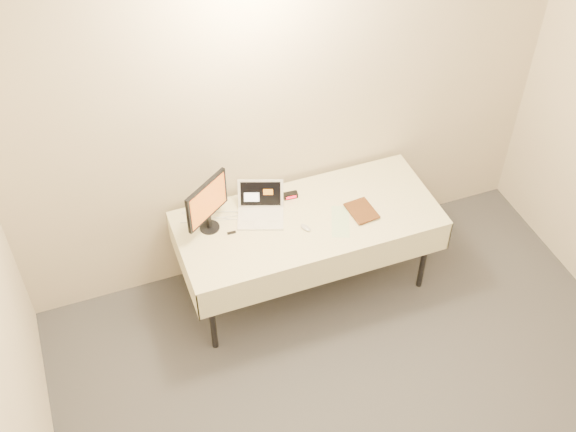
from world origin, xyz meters
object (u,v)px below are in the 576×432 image
object	(u,v)px
laptop	(261,208)
monitor	(207,203)
book	(352,204)
table	(308,224)

from	to	relation	value
laptop	monitor	distance (m)	0.42
laptop	book	size ratio (longest dim) A/B	1.73
laptop	book	xyz separation A→B (m)	(0.59, -0.24, 0.06)
table	monitor	xyz separation A→B (m)	(-0.68, 0.14, 0.30)
table	laptop	bearing A→B (deg)	152.72
monitor	book	xyz separation A→B (m)	(0.97, -0.23, -0.12)
table	book	distance (m)	0.35
monitor	laptop	bearing A→B (deg)	-34.02
book	laptop	bearing A→B (deg)	152.69
table	laptop	world-z (taller)	laptop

